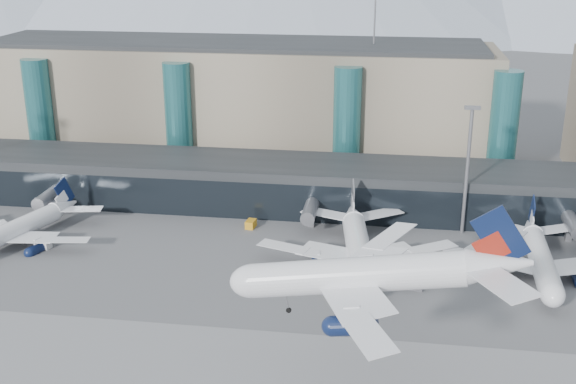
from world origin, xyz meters
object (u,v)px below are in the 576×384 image
object	(u,v)px
jet_parked_left	(24,221)
veh_g	(425,254)
hero_jet	(386,266)
veh_a	(43,244)
lightmast_mid	(468,163)
jet_parked_mid	(357,236)
veh_c	(412,282)
jet_parked_right	(539,249)
veh_b	(251,224)
veh_h	(350,288)
veh_d	(472,251)

from	to	relation	value
jet_parked_left	veh_g	bearing A→B (deg)	-69.63
hero_jet	veh_g	size ratio (longest dim) A/B	18.44
veh_a	jet_parked_left	bearing A→B (deg)	161.62
lightmast_mid	jet_parked_mid	xyz separation A→B (m)	(-19.97, -15.47, -9.78)
jet_parked_left	veh_a	distance (m)	6.83
lightmast_mid	veh_a	distance (m)	82.20
jet_parked_mid	jet_parked_left	bearing A→B (deg)	82.81
jet_parked_mid	veh_c	size ratio (longest dim) A/B	9.62
hero_jet	jet_parked_right	xyz separation A→B (m)	(26.46, 40.01, -13.65)
jet_parked_right	veh_a	bearing A→B (deg)	94.43
veh_b	veh_g	distance (m)	35.62
veh_c	veh_a	bearing A→B (deg)	-173.45
veh_a	veh_g	bearing A→B (deg)	19.09
hero_jet	jet_parked_mid	bearing A→B (deg)	101.43
veh_h	veh_b	bearing A→B (deg)	79.36
veh_g	jet_parked_left	bearing A→B (deg)	-117.59
veh_b	veh_g	bearing A→B (deg)	-97.91
hero_jet	veh_h	size ratio (longest dim) A/B	9.58
jet_parked_right	veh_a	world-z (taller)	jet_parked_right
hero_jet	veh_a	size ratio (longest dim) A/B	13.21
lightmast_mid	veh_a	xyz separation A→B (m)	(-78.81, -19.00, -13.59)
veh_a	jet_parked_right	bearing A→B (deg)	16.23
veh_a	veh_g	world-z (taller)	veh_a
veh_b	veh_a	bearing A→B (deg)	120.16
veh_b	veh_g	xyz separation A→B (m)	(34.38, -9.32, -0.18)
jet_parked_left	veh_b	world-z (taller)	jet_parked_left
hero_jet	veh_b	world-z (taller)	hero_jet
veh_g	jet_parked_mid	bearing A→B (deg)	-107.49
veh_c	jet_parked_right	bearing A→B (deg)	36.66
veh_a	veh_g	size ratio (longest dim) A/B	1.40
hero_jet	veh_d	size ratio (longest dim) A/B	12.95
veh_c	jet_parked_left	bearing A→B (deg)	-175.56
lightmast_mid	jet_parked_right	world-z (taller)	lightmast_mid
jet_parked_left	jet_parked_mid	xyz separation A→B (m)	(63.97, 0.28, 0.68)
veh_b	veh_c	xyz separation A→B (m)	(31.74, -22.20, 0.30)
jet_parked_right	veh_a	xyz separation A→B (m)	(-90.53, -3.39, -3.36)
jet_parked_right	veh_h	size ratio (longest dim) A/B	8.48
jet_parked_left	jet_parked_right	world-z (taller)	jet_parked_right
veh_a	veh_c	size ratio (longest dim) A/B	0.75
lightmast_mid	hero_jet	xyz separation A→B (m)	(-14.75, -55.62, 3.41)
lightmast_mid	jet_parked_mid	distance (m)	27.09
jet_parked_mid	veh_a	bearing A→B (deg)	86.00
hero_jet	jet_parked_mid	world-z (taller)	hero_jet
jet_parked_mid	jet_parked_right	size ratio (longest dim) A/B	1.10
hero_jet	veh_c	distance (m)	34.63
jet_parked_right	veh_h	distance (m)	35.04
veh_c	veh_h	xyz separation A→B (m)	(-10.16, -3.68, 0.03)
lightmast_mid	veh_a	bearing A→B (deg)	-166.44
veh_g	veh_a	bearing A→B (deg)	-114.82
veh_a	veh_d	bearing A→B (deg)	19.96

